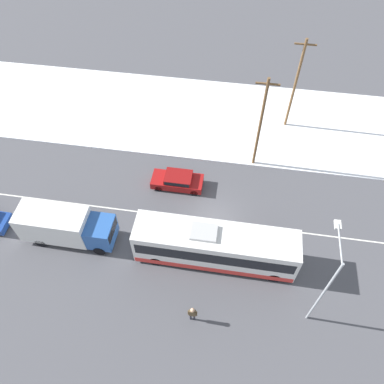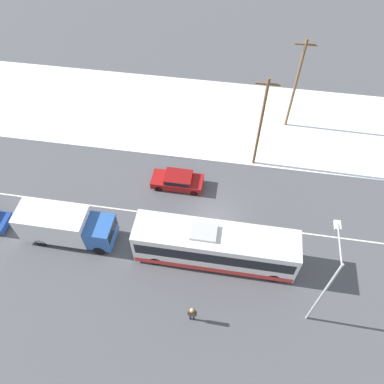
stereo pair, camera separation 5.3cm
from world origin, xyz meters
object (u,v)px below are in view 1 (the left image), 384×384
(box_truck, at_px, (65,226))
(pedestrian_at_stop, at_px, (192,313))
(streetlamp, at_px, (327,278))
(city_bus, at_px, (215,246))
(sedan_car, at_px, (178,180))
(utility_pole_roadside, at_px, (260,124))
(utility_pole_snowlot, at_px, (295,85))

(box_truck, xyz_separation_m, pedestrian_at_stop, (10.34, -4.87, -0.58))
(streetlamp, bearing_deg, city_bus, 156.08)
(sedan_car, xyz_separation_m, pedestrian_at_stop, (2.98, -11.22, 0.34))
(utility_pole_roadside, relative_size, utility_pole_snowlot, 0.99)
(streetlamp, relative_size, utility_pole_roadside, 0.86)
(sedan_car, height_order, streetlamp, streetlamp)
(pedestrian_at_stop, xyz_separation_m, streetlamp, (7.58, 1.83, 3.85))
(streetlamp, xyz_separation_m, utility_pole_snowlot, (-1.46, 18.58, -0.17))
(sedan_car, relative_size, pedestrian_at_stop, 2.47)
(sedan_car, bearing_deg, pedestrian_at_stop, 104.87)
(city_bus, distance_m, utility_pole_roadside, 10.72)
(pedestrian_at_stop, distance_m, utility_pole_snowlot, 21.62)
(pedestrian_at_stop, height_order, streetlamp, streetlamp)
(city_bus, distance_m, streetlamp, 7.98)
(sedan_car, bearing_deg, streetlamp, 138.36)
(box_truck, distance_m, utility_pole_snowlot, 22.85)
(streetlamp, bearing_deg, utility_pole_snowlot, 94.50)
(pedestrian_at_stop, bearing_deg, box_truck, 154.80)
(sedan_car, relative_size, streetlamp, 0.56)
(utility_pole_snowlot, bearing_deg, city_bus, -108.47)
(streetlamp, xyz_separation_m, utility_pole_roadside, (-4.31, 12.98, -0.22))
(utility_pole_roadside, height_order, utility_pole_snowlot, utility_pole_snowlot)
(utility_pole_snowlot, bearing_deg, sedan_car, -134.72)
(sedan_car, relative_size, utility_pole_roadside, 0.48)
(city_bus, height_order, utility_pole_roadside, utility_pole_roadside)
(utility_pole_roadside, bearing_deg, city_bus, -103.28)
(sedan_car, bearing_deg, city_bus, 121.14)
(box_truck, relative_size, streetlamp, 0.91)
(box_truck, distance_m, streetlamp, 18.47)
(sedan_car, distance_m, utility_pole_snowlot, 13.54)
(streetlamp, distance_m, utility_pole_snowlot, 18.63)
(pedestrian_at_stop, bearing_deg, utility_pole_roadside, 77.55)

